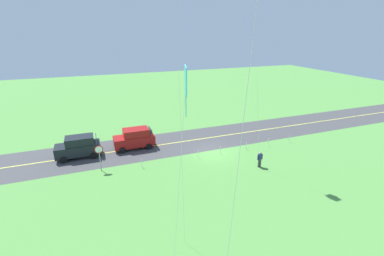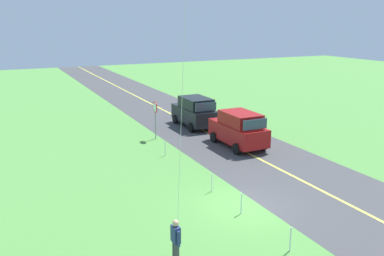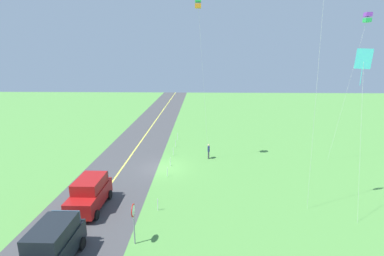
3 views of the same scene
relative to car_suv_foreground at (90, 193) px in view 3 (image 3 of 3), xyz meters
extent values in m
cube|color=#549342|center=(-7.65, 4.21, -1.20)|extent=(120.00, 120.00, 0.10)
cube|color=#424244|center=(-7.65, 0.21, -1.15)|extent=(120.00, 7.00, 0.00)
cube|color=#E5E04C|center=(-7.65, 0.21, -1.15)|extent=(120.00, 0.16, 0.00)
cube|color=maroon|center=(0.08, 0.00, -0.26)|extent=(4.40, 1.90, 1.10)
cube|color=maroon|center=(-0.17, 0.00, 0.69)|extent=(2.73, 1.75, 0.80)
cube|color=#334756|center=(0.91, 0.00, 0.69)|extent=(0.10, 1.62, 0.64)
cube|color=#334756|center=(-1.79, 0.00, 0.69)|extent=(0.10, 1.62, 0.60)
cylinder|color=black|center=(1.51, 0.95, -0.81)|extent=(0.68, 0.22, 0.68)
cylinder|color=black|center=(1.51, -0.95, -0.81)|extent=(0.68, 0.22, 0.68)
cylinder|color=black|center=(-1.35, 0.95, -0.81)|extent=(0.68, 0.22, 0.68)
cylinder|color=black|center=(-1.35, -0.95, -0.81)|extent=(0.68, 0.22, 0.68)
cube|color=black|center=(5.87, 0.25, -0.26)|extent=(4.40, 1.90, 1.10)
cube|color=black|center=(5.62, 0.25, 0.69)|extent=(2.73, 1.75, 0.80)
cube|color=#334756|center=(6.71, 0.25, 0.69)|extent=(0.10, 1.61, 0.64)
cube|color=#334756|center=(4.00, 0.25, 0.69)|extent=(0.10, 1.61, 0.60)
cylinder|color=black|center=(4.44, 1.20, -0.81)|extent=(0.68, 0.22, 0.68)
cylinder|color=black|center=(4.44, -0.70, -0.81)|extent=(0.68, 0.22, 0.68)
cylinder|color=gray|center=(3.91, 4.11, -0.10)|extent=(0.08, 0.08, 2.10)
cylinder|color=red|center=(3.91, 4.11, 1.02)|extent=(0.76, 0.04, 0.76)
cylinder|color=white|center=(3.91, 4.14, 1.02)|extent=(0.62, 0.01, 0.62)
cylinder|color=#3F3F47|center=(-10.51, 8.80, -0.74)|extent=(0.16, 0.16, 0.82)
cylinder|color=#3F3F47|center=(-10.33, 8.80, -0.74)|extent=(0.16, 0.16, 0.82)
cube|color=navy|center=(-10.42, 8.80, -0.05)|extent=(0.36, 0.22, 0.56)
cylinder|color=navy|center=(-10.66, 8.80, -0.10)|extent=(0.10, 0.10, 0.52)
cylinder|color=navy|center=(-10.18, 8.80, -0.10)|extent=(0.10, 0.10, 0.52)
sphere|color=#D8AD84|center=(-10.42, 8.80, 0.34)|extent=(0.22, 0.22, 0.22)
cylinder|color=silver|center=(-9.88, 8.20, 6.54)|extent=(1.09, 1.22, 15.38)
cube|color=green|center=(-9.34, 7.60, 14.48)|extent=(0.56, 0.56, 0.36)
cube|color=orange|center=(-9.34, 7.60, 13.98)|extent=(0.56, 0.56, 0.36)
cylinder|color=silver|center=(-10.32, 22.44, 5.95)|extent=(0.26, 1.91, 14.20)
cube|color=purple|center=(-10.19, 23.39, 13.30)|extent=(0.56, 0.56, 0.36)
cube|color=green|center=(-10.19, 23.39, 12.80)|extent=(0.56, 0.56, 0.36)
cylinder|color=silver|center=(0.78, 18.07, 4.11)|extent=(1.05, 0.60, 10.52)
cube|color=#4CD8D8|center=(0.26, 17.78, 9.37)|extent=(0.29, 0.92, 1.23)
cylinder|color=#4CD8D8|center=(0.26, 17.78, 8.47)|extent=(0.04, 0.04, 1.40)
cylinder|color=silver|center=(-0.29, 15.41, 6.42)|extent=(0.14, 0.51, 15.14)
cylinder|color=silver|center=(-17.17, 4.91, -0.70)|extent=(0.05, 0.05, 0.90)
cylinder|color=silver|center=(-14.23, 4.91, -0.70)|extent=(0.05, 0.05, 0.90)
cylinder|color=silver|center=(-11.36, 4.91, -0.70)|extent=(0.05, 0.05, 0.90)
cylinder|color=silver|center=(-8.19, 4.91, -0.70)|extent=(0.05, 0.05, 0.90)
cylinder|color=silver|center=(-5.62, 4.91, -0.70)|extent=(0.05, 0.05, 0.90)
cylinder|color=silver|center=(0.21, 4.91, -0.70)|extent=(0.05, 0.05, 0.90)
camera|label=1|loc=(4.04, 28.40, 11.36)|focal=25.45mm
camera|label=2|loc=(-21.50, 13.50, 6.59)|focal=38.79mm
camera|label=3|loc=(18.03, 7.90, 9.49)|focal=26.17mm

